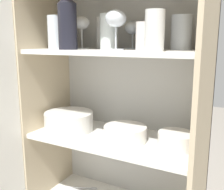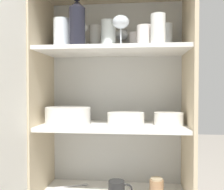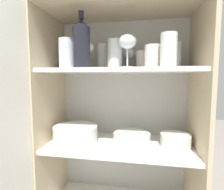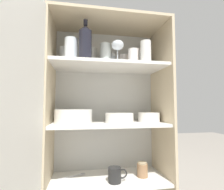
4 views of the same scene
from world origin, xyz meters
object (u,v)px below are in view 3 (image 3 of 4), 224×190
at_px(plate_stack_white, 76,134).
at_px(serving_bowl_small, 175,140).
at_px(mixing_bowl_large, 132,139).
at_px(wine_bottle, 82,44).

distance_m(plate_stack_white, serving_bowl_small, 0.52).
height_order(plate_stack_white, mixing_bowl_large, plate_stack_white).
distance_m(plate_stack_white, mixing_bowl_large, 0.30).
xyz_separation_m(wine_bottle, serving_bowl_small, (0.45, 0.10, -0.47)).
height_order(plate_stack_white, serving_bowl_small, plate_stack_white).
relative_size(wine_bottle, mixing_bowl_large, 1.38).
bearing_deg(plate_stack_white, wine_bottle, -47.62).
xyz_separation_m(wine_bottle, mixing_bowl_large, (0.23, 0.08, -0.47)).
relative_size(wine_bottle, serving_bowl_small, 1.74).
bearing_deg(wine_bottle, plate_stack_white, 132.38).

